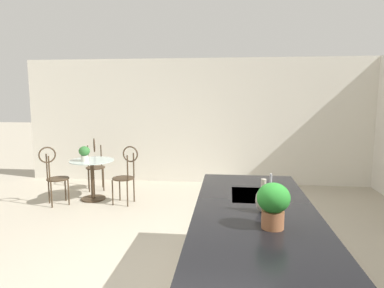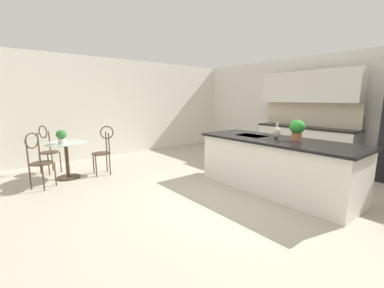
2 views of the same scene
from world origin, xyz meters
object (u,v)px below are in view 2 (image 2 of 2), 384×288
at_px(potted_plant_counter_near, 297,129).
at_px(bistro_table, 67,157).
at_px(chair_by_island, 47,147).
at_px(chair_near_window, 103,148).
at_px(chair_toward_desk, 38,158).
at_px(potted_plant_on_table, 61,136).
at_px(vase_on_counter, 277,132).

bearing_deg(potted_plant_counter_near, bistro_table, -139.91).
relative_size(bistro_table, chair_by_island, 0.77).
xyz_separation_m(chair_near_window, chair_by_island, (-0.87, -0.92, 0.00)).
relative_size(bistro_table, chair_near_window, 0.77).
distance_m(chair_toward_desk, potted_plant_on_table, 0.61).
bearing_deg(chair_by_island, bistro_table, 18.15).
distance_m(bistro_table, potted_plant_on_table, 0.47).
bearing_deg(chair_near_window, potted_plant_counter_near, 33.84).
bearing_deg(potted_plant_counter_near, chair_by_island, -143.00).
bearing_deg(chair_toward_desk, chair_near_window, 98.81).
xyz_separation_m(potted_plant_on_table, potted_plant_counter_near, (3.23, 2.90, 0.22)).
bearing_deg(potted_plant_counter_near, potted_plant_on_table, -138.11).
relative_size(chair_by_island, potted_plant_on_table, 3.80).
bearing_deg(chair_by_island, potted_plant_counter_near, 37.00).
bearing_deg(bistro_table, chair_by_island, -161.85).
height_order(chair_toward_desk, vase_on_counter, vase_on_counter).
distance_m(chair_near_window, potted_plant_on_table, 0.84).
bearing_deg(bistro_table, chair_toward_desk, -55.54).
xyz_separation_m(bistro_table, chair_by_island, (-0.69, -0.23, 0.13)).
height_order(bistro_table, chair_by_island, chair_by_island).
height_order(chair_by_island, potted_plant_on_table, chair_by_island).
xyz_separation_m(chair_by_island, chair_toward_desk, (1.06, -0.31, 0.00)).
relative_size(potted_plant_counter_near, vase_on_counter, 1.20).
bearing_deg(chair_toward_desk, bistro_table, 124.46).
distance_m(potted_plant_on_table, vase_on_counter, 4.06).
bearing_deg(potted_plant_counter_near, chair_near_window, -146.16).
xyz_separation_m(chair_near_window, chair_toward_desk, (0.19, -1.23, 0.00)).
relative_size(chair_toward_desk, potted_plant_on_table, 3.80).
height_order(bistro_table, potted_plant_on_table, potted_plant_on_table).
bearing_deg(potted_plant_on_table, chair_near_window, 85.14).
bearing_deg(bistro_table, chair_near_window, 75.56).
distance_m(chair_near_window, chair_toward_desk, 1.24).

